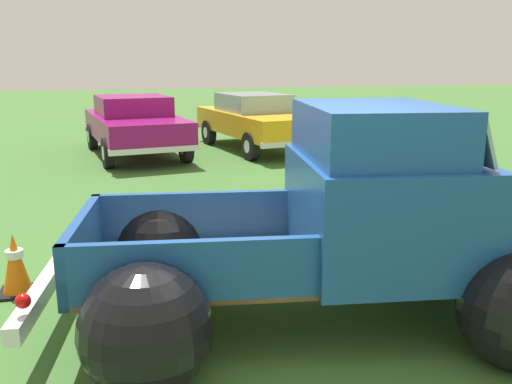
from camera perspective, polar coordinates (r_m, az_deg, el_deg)
The scene contains 6 objects.
ground_plane at distance 5.10m, azimuth 5.34°, elevation -12.93°, with size 80.00×80.00×0.00m, color #3D6B2D.
vintage_pickup_truck at distance 4.90m, azimuth 10.00°, elevation -4.63°, with size 4.82×3.23×1.96m.
show_car_0 at distance 13.57m, azimuth -12.65°, elevation 7.08°, with size 2.57×4.61×1.43m.
show_car_1 at distance 14.13m, azimuth -0.07°, elevation 7.65°, with size 2.58×4.61×1.43m.
lane_cone_0 at distance 7.20m, azimuth -4.27°, elevation -2.21°, with size 0.36×0.36×0.63m.
lane_cone_1 at distance 5.93m, azimuth -23.98°, elevation -6.96°, with size 0.36×0.36×0.63m.
Camera 1 is at (-1.55, -4.29, 2.29)m, focal length 38.04 mm.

